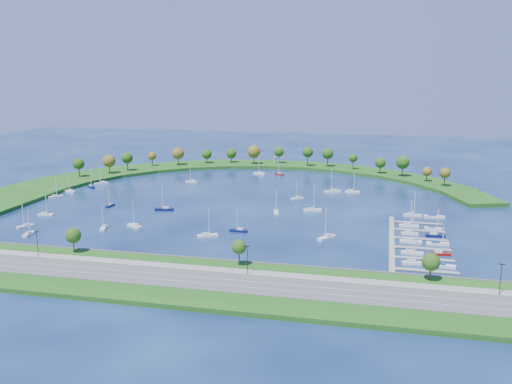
% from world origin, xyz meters
% --- Properties ---
extents(ground, '(700.00, 700.00, 0.00)m').
position_xyz_m(ground, '(0.00, 0.00, 0.00)').
color(ground, '#07153D').
rests_on(ground, ground).
extents(south_shoreline, '(420.00, 43.10, 11.60)m').
position_xyz_m(south_shoreline, '(0.03, -122.88, 1.00)').
color(south_shoreline, '#1F5015').
rests_on(south_shoreline, ground).
extents(breakwater, '(286.74, 247.64, 2.00)m').
position_xyz_m(breakwater, '(-46.33, 48.72, 0.99)').
color(breakwater, '#1F5015').
rests_on(breakwater, ground).
extents(breakwater_trees, '(235.42, 92.30, 14.14)m').
position_xyz_m(breakwater_trees, '(-17.74, 89.12, 10.44)').
color(breakwater_trees, '#382314').
rests_on(breakwater_trees, breakwater).
extents(harbor_tower, '(2.60, 2.60, 4.49)m').
position_xyz_m(harbor_tower, '(-6.97, 118.18, 4.30)').
color(harbor_tower, gray).
rests_on(harbor_tower, breakwater).
extents(dock_system, '(24.28, 82.00, 1.60)m').
position_xyz_m(dock_system, '(85.30, -61.00, 0.35)').
color(dock_system, gray).
rests_on(dock_system, ground).
extents(moored_boat_0, '(5.66, 7.34, 10.84)m').
position_xyz_m(moored_boat_0, '(-83.70, -74.94, 0.87)').
color(moored_boat_0, white).
rests_on(moored_boat_0, ground).
extents(moored_boat_1, '(8.88, 6.59, 13.00)m').
position_xyz_m(moored_boat_1, '(-35.27, -63.79, 0.94)').
color(moored_boat_1, white).
rests_on(moored_boat_1, ground).
extents(moored_boat_2, '(2.64, 6.61, 9.45)m').
position_xyz_m(moored_boat_2, '(-65.40, -29.29, 0.84)').
color(moored_boat_2, '#0A1140').
rests_on(moored_boat_2, ground).
extents(moored_boat_3, '(7.96, 2.43, 11.61)m').
position_xyz_m(moored_boat_3, '(12.33, -60.10, 0.90)').
color(moored_boat_3, '#0A1140').
rests_on(moored_boat_3, ground).
extents(moored_boat_4, '(7.52, 9.31, 13.91)m').
position_xyz_m(moored_boat_4, '(51.39, -62.34, 0.97)').
color(moored_boat_4, white).
rests_on(moored_boat_4, ground).
extents(moored_boat_5, '(4.03, 8.11, 11.48)m').
position_xyz_m(moored_boat_5, '(22.09, -23.76, 0.89)').
color(moored_boat_5, white).
rests_on(moored_boat_5, ground).
extents(moored_boat_6, '(4.15, 7.94, 11.24)m').
position_xyz_m(moored_boat_6, '(-47.63, -69.67, 0.88)').
color(moored_boat_6, white).
rests_on(moored_boat_6, ground).
extents(moored_boat_7, '(9.89, 6.64, 14.21)m').
position_xyz_m(moored_boat_7, '(44.63, 32.16, 0.98)').
color(moored_boat_7, white).
rests_on(moored_boat_7, ground).
extents(moored_boat_8, '(9.29, 5.48, 13.19)m').
position_xyz_m(moored_boat_8, '(-9.87, 80.21, 0.94)').
color(moored_boat_8, white).
rests_on(moored_boat_8, ground).
extents(moored_boat_9, '(9.50, 5.61, 13.49)m').
position_xyz_m(moored_boat_9, '(39.00, -15.74, 0.95)').
color(moored_boat_9, white).
rests_on(moored_boat_9, ground).
extents(moored_boat_10, '(9.69, 4.23, 13.78)m').
position_xyz_m(moored_boat_10, '(-34.45, -30.92, 0.96)').
color(moored_boat_10, '#0A1140').
rests_on(moored_boat_10, ground).
extents(moored_boat_11, '(7.18, 6.73, 11.31)m').
position_xyz_m(moored_boat_11, '(-99.77, 12.76, 0.89)').
color(moored_boat_11, '#0A1140').
rests_on(moored_boat_11, ground).
extents(moored_boat_12, '(8.99, 6.19, 12.97)m').
position_xyz_m(moored_boat_12, '(1.34, -70.70, 0.94)').
color(moored_boat_12, white).
rests_on(moored_boat_12, ground).
extents(moored_boat_13, '(2.50, 7.73, 11.23)m').
position_xyz_m(moored_boat_13, '(-74.46, -85.51, 0.88)').
color(moored_boat_13, white).
rests_on(moored_boat_13, ground).
extents(moored_boat_14, '(8.10, 4.46, 11.48)m').
position_xyz_m(moored_boat_14, '(-104.93, -1.96, 0.89)').
color(moored_boat_14, white).
rests_on(moored_boat_14, ground).
extents(moored_boat_15, '(7.05, 5.91, 10.66)m').
position_xyz_m(moored_boat_15, '(3.50, 81.13, 0.87)').
color(moored_boat_15, maroon).
rests_on(moored_boat_15, ground).
extents(moored_boat_16, '(7.65, 7.66, 12.44)m').
position_xyz_m(moored_boat_16, '(-98.81, 23.83, 0.92)').
color(moored_boat_16, white).
rests_on(moored_boat_16, ground).
extents(moored_boat_17, '(7.82, 3.27, 11.14)m').
position_xyz_m(moored_boat_17, '(-87.08, -53.97, 0.88)').
color(moored_boat_17, white).
rests_on(moored_boat_17, ground).
extents(moored_boat_18, '(8.52, 2.87, 12.34)m').
position_xyz_m(moored_boat_18, '(55.90, 34.29, 0.92)').
color(moored_boat_18, white).
rests_on(moored_boat_18, ground).
extents(moored_boat_19, '(6.93, 5.96, 10.56)m').
position_xyz_m(moored_boat_19, '(27.31, 9.92, 0.87)').
color(moored_boat_19, white).
rests_on(moored_boat_19, ground).
extents(moored_boat_20, '(7.50, 2.91, 10.75)m').
position_xyz_m(moored_boat_20, '(-45.85, 42.39, 0.87)').
color(moored_boat_20, white).
rests_on(moored_boat_20, ground).
extents(moored_boat_21, '(6.30, 7.65, 11.50)m').
position_xyz_m(moored_boat_21, '(-105.04, -16.83, 0.89)').
color(moored_boat_21, white).
rests_on(moored_boat_21, ground).
extents(docked_boat_0, '(8.47, 3.37, 12.11)m').
position_xyz_m(docked_boat_0, '(85.52, -87.10, 0.91)').
color(docked_boat_0, white).
rests_on(docked_boat_0, ground).
extents(docked_boat_1, '(8.65, 3.51, 1.71)m').
position_xyz_m(docked_boat_1, '(95.98, -87.84, 0.63)').
color(docked_boat_1, white).
rests_on(docked_boat_1, ground).
extents(docked_boat_2, '(8.48, 2.86, 12.27)m').
position_xyz_m(docked_boat_2, '(85.52, -75.01, 0.91)').
color(docked_boat_2, white).
rests_on(docked_boat_2, ground).
extents(docked_boat_3, '(7.98, 3.32, 11.38)m').
position_xyz_m(docked_boat_3, '(96.03, -73.82, 0.89)').
color(docked_boat_3, maroon).
rests_on(docked_boat_3, ground).
extents(docked_boat_4, '(8.92, 2.63, 13.06)m').
position_xyz_m(docked_boat_4, '(85.51, -59.97, 0.94)').
color(docked_boat_4, white).
rests_on(docked_boat_4, ground).
extents(docked_boat_5, '(9.18, 3.49, 1.83)m').
position_xyz_m(docked_boat_5, '(95.97, -60.60, 0.67)').
color(docked_boat_5, white).
rests_on(docked_boat_5, ground).
extents(docked_boat_6, '(7.35, 2.26, 10.72)m').
position_xyz_m(docked_boat_6, '(85.54, -47.49, 0.87)').
color(docked_boat_6, white).
rests_on(docked_boat_6, ground).
extents(docked_boat_7, '(8.23, 3.00, 11.85)m').
position_xyz_m(docked_boat_7, '(96.02, -48.43, 0.90)').
color(docked_boat_7, '#0A1140').
rests_on(docked_boat_7, ground).
extents(docked_boat_8, '(8.76, 2.77, 12.74)m').
position_xyz_m(docked_boat_8, '(85.51, -35.02, 0.93)').
color(docked_boat_8, white).
rests_on(docked_boat_8, ground).
extents(docked_boat_9, '(7.90, 3.29, 1.56)m').
position_xyz_m(docked_boat_9, '(95.99, -36.72, 0.57)').
color(docked_boat_9, white).
rests_on(docked_boat_9, ground).
extents(docked_boat_10, '(8.91, 3.14, 12.85)m').
position_xyz_m(docked_boat_10, '(87.91, -14.70, 0.93)').
color(docked_boat_10, white).
rests_on(docked_boat_10, ground).
extents(docked_boat_11, '(9.82, 3.38, 1.97)m').
position_xyz_m(docked_boat_11, '(97.86, -15.52, 0.72)').
color(docked_boat_11, white).
rests_on(docked_boat_11, ground).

